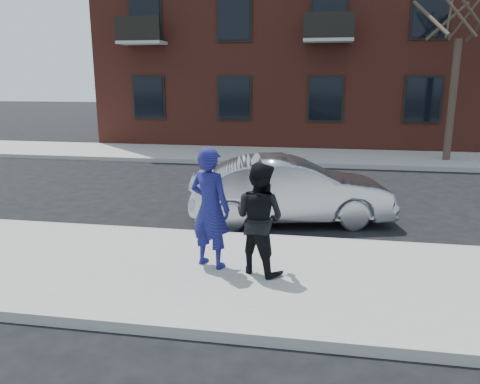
% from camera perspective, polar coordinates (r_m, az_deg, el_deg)
% --- Properties ---
extents(ground, '(100.00, 100.00, 0.00)m').
position_cam_1_polar(ground, '(7.48, 9.34, -10.51)').
color(ground, black).
rests_on(ground, ground).
extents(near_sidewalk, '(50.00, 3.50, 0.15)m').
position_cam_1_polar(near_sidewalk, '(7.22, 9.34, -10.78)').
color(near_sidewalk, gray).
rests_on(near_sidewalk, ground).
extents(near_curb, '(50.00, 0.10, 0.15)m').
position_cam_1_polar(near_curb, '(8.89, 9.49, -5.99)').
color(near_curb, '#999691').
rests_on(near_curb, ground).
extents(far_sidewalk, '(50.00, 3.50, 0.15)m').
position_cam_1_polar(far_sidewalk, '(18.32, 9.81, 4.23)').
color(far_sidewalk, gray).
rests_on(far_sidewalk, ground).
extents(far_curb, '(50.00, 0.10, 0.15)m').
position_cam_1_polar(far_curb, '(16.55, 9.78, 3.22)').
color(far_curb, '#999691').
rests_on(far_curb, ground).
extents(apartment_building, '(24.30, 10.30, 12.30)m').
position_cam_1_polar(apartment_building, '(25.10, 15.37, 20.43)').
color(apartment_building, maroon).
rests_on(apartment_building, ground).
extents(street_tree, '(3.60, 3.60, 6.80)m').
position_cam_1_polar(street_tree, '(18.56, 25.51, 20.18)').
color(street_tree, '#32251E').
rests_on(street_tree, far_sidewalk).
extents(silver_sedan, '(4.49, 2.34, 1.41)m').
position_cam_1_polar(silver_sedan, '(10.08, 6.12, 0.23)').
color(silver_sedan, '#999BA3').
rests_on(silver_sedan, ground).
extents(man_hoodie, '(0.81, 0.68, 1.89)m').
position_cam_1_polar(man_hoodie, '(7.24, -3.67, -1.95)').
color(man_hoodie, navy).
rests_on(man_hoodie, near_sidewalk).
extents(man_peacoat, '(1.03, 0.95, 1.71)m').
position_cam_1_polar(man_peacoat, '(7.03, 2.36, -3.20)').
color(man_peacoat, black).
rests_on(man_peacoat, near_sidewalk).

